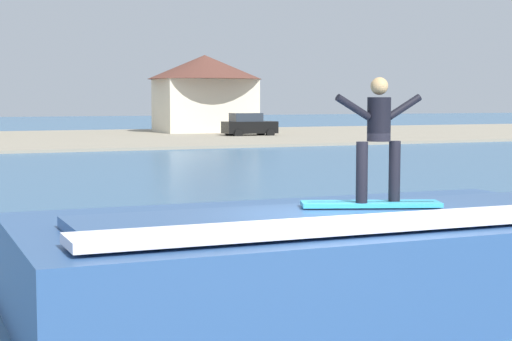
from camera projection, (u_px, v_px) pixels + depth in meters
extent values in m
plane|color=#36628A|center=(349.00, 329.00, 10.80)|extent=(260.00, 260.00, 0.00)
cube|color=#315589|center=(323.00, 264.00, 11.71)|extent=(8.43, 4.34, 1.33)
cube|color=#315589|center=(342.00, 217.00, 11.14)|extent=(7.16, 1.95, 0.15)
cube|color=white|center=(376.00, 223.00, 10.34)|extent=(7.59, 0.78, 0.12)
cube|color=#33A5CC|center=(371.00, 204.00, 11.50)|extent=(1.95, 1.10, 0.06)
cube|color=black|center=(371.00, 202.00, 11.50)|extent=(1.66, 0.64, 0.01)
cylinder|color=black|center=(362.00, 172.00, 11.33)|extent=(0.16, 0.16, 0.83)
cylinder|color=black|center=(394.00, 171.00, 11.53)|extent=(0.16, 0.16, 0.83)
cylinder|color=black|center=(379.00, 119.00, 11.37)|extent=(0.32, 0.32, 0.60)
sphere|color=tan|center=(379.00, 86.00, 11.33)|extent=(0.24, 0.24, 0.24)
cylinder|color=black|center=(353.00, 107.00, 11.20)|extent=(0.53, 0.10, 0.36)
cylinder|color=black|center=(404.00, 107.00, 11.51)|extent=(0.53, 0.10, 0.36)
cube|color=black|center=(250.00, 127.00, 63.45)|extent=(4.02, 1.73, 0.90)
cube|color=#262D38|center=(246.00, 117.00, 63.27)|extent=(2.21, 1.56, 0.64)
cylinder|color=black|center=(261.00, 133.00, 64.83)|extent=(0.64, 0.22, 0.64)
cylinder|color=black|center=(270.00, 133.00, 63.15)|extent=(0.64, 0.22, 0.64)
cylinder|color=black|center=(229.00, 133.00, 63.83)|extent=(0.64, 0.22, 0.64)
cylinder|color=black|center=(238.00, 134.00, 62.15)|extent=(0.64, 0.22, 0.64)
cube|color=beige|center=(205.00, 107.00, 69.87)|extent=(7.69, 5.42, 4.55)
cone|color=brown|center=(205.00, 67.00, 69.59)|extent=(9.54, 9.54, 2.01)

